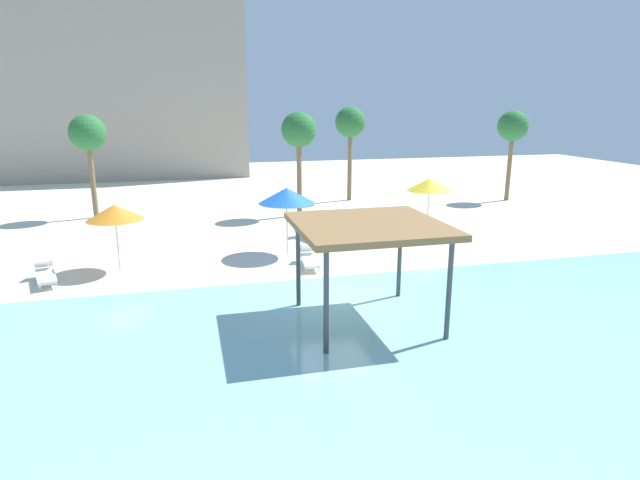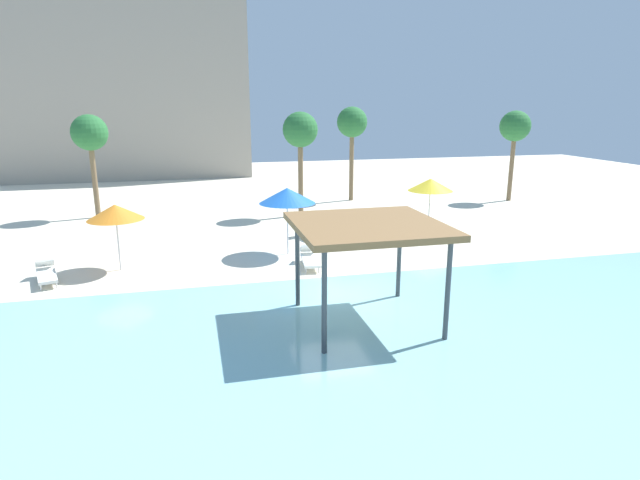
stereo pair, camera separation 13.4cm
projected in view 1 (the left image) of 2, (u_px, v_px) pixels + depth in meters
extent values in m
plane|color=beige|center=(332.00, 293.00, 17.44)|extent=(80.00, 80.00, 0.00)
cube|color=#8CC6CC|center=(391.00, 367.00, 12.51)|extent=(44.00, 13.50, 0.04)
cylinder|color=#42474C|center=(298.00, 264.00, 15.94)|extent=(0.14, 0.14, 2.75)
cylinder|color=#42474C|center=(400.00, 256.00, 16.72)|extent=(0.14, 0.14, 2.75)
cylinder|color=#42474C|center=(326.00, 303.00, 12.84)|extent=(0.14, 0.14, 2.75)
cylinder|color=#42474C|center=(449.00, 291.00, 13.63)|extent=(0.14, 0.14, 2.75)
cube|color=olive|center=(369.00, 226.00, 14.41)|extent=(4.00, 4.00, 0.18)
cylinder|color=silver|center=(428.00, 211.00, 25.73)|extent=(0.06, 0.06, 1.98)
cone|color=yellow|center=(429.00, 185.00, 25.41)|extent=(2.17, 2.17, 0.60)
cylinder|color=silver|center=(118.00, 245.00, 19.54)|extent=(0.06, 0.06, 1.95)
cone|color=orange|center=(115.00, 212.00, 19.22)|extent=(2.05, 2.05, 0.56)
cylinder|color=silver|center=(287.00, 229.00, 21.67)|extent=(0.06, 0.06, 2.15)
cone|color=blue|center=(287.00, 196.00, 21.32)|extent=(2.30, 2.30, 0.63)
cylinder|color=white|center=(319.00, 270.00, 19.49)|extent=(0.05, 0.05, 0.22)
cylinder|color=white|center=(306.00, 270.00, 19.42)|extent=(0.05, 0.05, 0.22)
cylinder|color=white|center=(314.00, 259.00, 20.87)|extent=(0.05, 0.05, 0.22)
cylinder|color=white|center=(302.00, 259.00, 20.80)|extent=(0.05, 0.05, 0.22)
cube|color=white|center=(310.00, 260.00, 20.11)|extent=(0.80, 1.86, 0.10)
cube|color=white|center=(308.00, 248.00, 20.75)|extent=(0.65, 0.57, 0.40)
cylinder|color=white|center=(56.00, 285.00, 17.82)|extent=(0.05, 0.05, 0.22)
cylinder|color=white|center=(40.00, 288.00, 17.58)|extent=(0.05, 0.05, 0.22)
cylinder|color=white|center=(52.00, 274.00, 19.02)|extent=(0.05, 0.05, 0.22)
cylinder|color=white|center=(38.00, 276.00, 18.79)|extent=(0.05, 0.05, 0.22)
cube|color=white|center=(46.00, 276.00, 18.26)|extent=(1.08, 1.90, 0.10)
cube|color=white|center=(43.00, 263.00, 18.81)|extent=(0.72, 0.65, 0.40)
cylinder|color=white|center=(324.00, 240.00, 23.72)|extent=(0.05, 0.05, 0.22)
cylinder|color=white|center=(315.00, 242.00, 23.45)|extent=(0.05, 0.05, 0.22)
cylinder|color=white|center=(306.00, 234.00, 24.85)|extent=(0.05, 0.05, 0.22)
cylinder|color=white|center=(297.00, 235.00, 24.58)|extent=(0.05, 0.05, 0.22)
cube|color=white|center=(310.00, 234.00, 24.11)|extent=(1.21, 1.89, 0.10)
cube|color=white|center=(301.00, 225.00, 24.63)|extent=(0.74, 0.69, 0.40)
cylinder|color=brown|center=(350.00, 164.00, 33.52)|extent=(0.28, 0.28, 4.60)
sphere|color=#286B33|center=(350.00, 122.00, 32.85)|extent=(1.90, 1.90, 1.90)
cylinder|color=brown|center=(299.00, 177.00, 28.86)|extent=(0.28, 0.28, 4.37)
sphere|color=#286B33|center=(299.00, 130.00, 28.21)|extent=(1.90, 1.90, 1.90)
cylinder|color=brown|center=(509.00, 166.00, 33.51)|extent=(0.28, 0.28, 4.36)
sphere|color=#286B33|center=(513.00, 126.00, 32.87)|extent=(1.90, 1.90, 1.90)
cylinder|color=brown|center=(93.00, 179.00, 28.31)|extent=(0.28, 0.28, 4.24)
sphere|color=#286B33|center=(87.00, 133.00, 27.68)|extent=(1.90, 1.90, 1.90)
cube|color=#9E9384|center=(126.00, 89.00, 44.88)|extent=(19.46, 9.83, 14.50)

